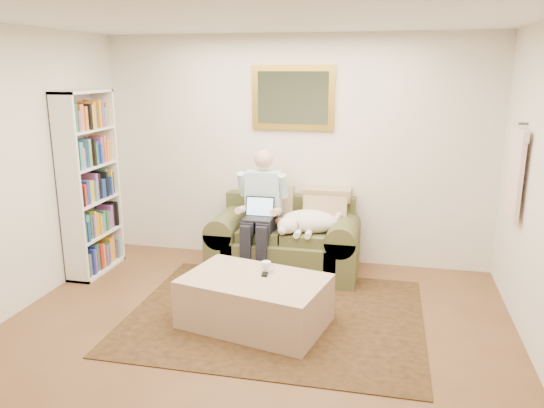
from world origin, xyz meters
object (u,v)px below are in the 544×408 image
(laptop, at_px, (259,213))
(coffee_mug, at_px, (266,267))
(seated_man, at_px, (260,214))
(ottoman, at_px, (255,301))
(sleeping_dog, at_px, (310,221))
(bookshelf, at_px, (90,184))
(sofa, at_px, (285,247))

(laptop, relative_size, coffee_mug, 3.16)
(seated_man, height_order, laptop, seated_man)
(seated_man, relative_size, ottoman, 1.12)
(sleeping_dog, height_order, bookshelf, bookshelf)
(ottoman, height_order, coffee_mug, coffee_mug)
(coffee_mug, height_order, bookshelf, bookshelf)
(laptop, bearing_deg, sofa, 41.02)
(sofa, relative_size, sleeping_dog, 2.43)
(laptop, bearing_deg, seated_man, 90.00)
(laptop, height_order, bookshelf, bookshelf)
(laptop, distance_m, ottoman, 1.25)
(sofa, xyz_separation_m, coffee_mug, (0.07, -1.18, 0.21))
(laptop, relative_size, bookshelf, 0.16)
(bookshelf, bearing_deg, coffee_mug, -18.62)
(seated_man, relative_size, coffee_mug, 13.68)
(sofa, relative_size, laptop, 5.15)
(sleeping_dog, bearing_deg, sofa, 164.26)
(sofa, distance_m, seated_man, 0.49)
(bookshelf, bearing_deg, ottoman, -22.85)
(sofa, xyz_separation_m, bookshelf, (-2.08, -0.45, 0.72))
(seated_man, distance_m, sleeping_dog, 0.54)
(sofa, relative_size, coffee_mug, 16.27)
(ottoman, bearing_deg, bookshelf, 157.15)
(sleeping_dog, bearing_deg, ottoman, -103.18)
(seated_man, bearing_deg, laptop, -90.00)
(sofa, relative_size, bookshelf, 0.81)
(sofa, bearing_deg, coffee_mug, -86.77)
(sofa, xyz_separation_m, sleeping_dog, (0.29, -0.08, 0.34))
(sofa, distance_m, bookshelf, 2.25)
(ottoman, distance_m, coffee_mug, 0.32)
(seated_man, xyz_separation_m, sleeping_dog, (0.54, 0.07, -0.06))
(laptop, relative_size, sleeping_dog, 0.47)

